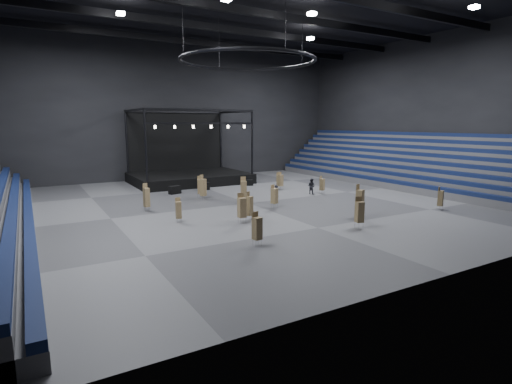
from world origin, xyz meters
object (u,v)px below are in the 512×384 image
chair_stack_11 (322,184)px  flight_case_left (175,190)px  chair_stack_0 (274,195)px  chair_stack_1 (281,180)px  crew_member (311,186)px  stage (187,171)px  chair_stack_2 (200,186)px  flight_case_right (249,183)px  flight_case_mid (204,186)px  chair_stack_9 (203,187)px  chair_stack_5 (359,211)px  man_center (276,194)px  chair_stack_10 (178,210)px  chair_stack_13 (257,228)px  chair_stack_6 (146,197)px  chair_stack_8 (440,198)px  chair_stack_12 (279,180)px  chair_stack_14 (250,205)px  chair_stack_7 (242,207)px  chair_stack_4 (360,201)px  chair_stack_3 (244,189)px

chair_stack_11 → flight_case_left: bearing=133.0°
chair_stack_0 → chair_stack_1: bearing=32.3°
chair_stack_11 → crew_member: bearing=147.0°
stage → chair_stack_2: bearing=-104.2°
flight_case_left → flight_case_right: 9.77m
flight_case_left → crew_member: 14.69m
flight_case_mid → chair_stack_9: 6.10m
flight_case_mid → chair_stack_1: chair_stack_1 is taller
chair_stack_5 → man_center: 10.83m
flight_case_right → chair_stack_10: size_ratio=0.55×
flight_case_left → chair_stack_1: chair_stack_1 is taller
chair_stack_13 → chair_stack_6: bearing=94.9°
chair_stack_13 → crew_member: bearing=33.6°
chair_stack_8 → flight_case_mid: bearing=102.5°
chair_stack_12 → chair_stack_8: bearing=-57.0°
chair_stack_14 → chair_stack_12: bearing=25.9°
crew_member → chair_stack_12: bearing=-5.4°
chair_stack_7 → crew_member: 14.51m
chair_stack_10 → man_center: size_ratio=1.13×
stage → chair_stack_1: (7.04, -11.14, -0.36)m
stage → crew_member: stage is taller
chair_stack_1 → chair_stack_4: size_ratio=0.74×
chair_stack_10 → crew_member: chair_stack_10 is taller
chair_stack_5 → chair_stack_3: bearing=116.8°
flight_case_left → flight_case_mid: flight_case_left is taller
chair_stack_10 → chair_stack_14: bearing=-10.7°
chair_stack_2 → chair_stack_5: size_ratio=0.97×
flight_case_left → flight_case_mid: bearing=12.6°
flight_case_right → chair_stack_4: size_ratio=0.39×
chair_stack_10 → chair_stack_2: bearing=68.6°
chair_stack_12 → chair_stack_6: bearing=-153.0°
chair_stack_13 → crew_member: chair_stack_13 is taller
chair_stack_0 → chair_stack_14: (-4.10, -2.83, 0.02)m
flight_case_mid → man_center: 10.88m
chair_stack_4 → chair_stack_11: bearing=45.8°
chair_stack_9 → chair_stack_10: 9.30m
chair_stack_3 → chair_stack_6: size_ratio=1.01×
stage → chair_stack_6: (-9.23, -14.83, -0.22)m
chair_stack_2 → chair_stack_6: chair_stack_6 is taller
chair_stack_9 → chair_stack_13: (-2.97, -15.72, -0.15)m
stage → crew_member: 17.36m
chair_stack_1 → chair_stack_12: chair_stack_1 is taller
chair_stack_2 → chair_stack_9: bearing=-77.5°
flight_case_right → chair_stack_11: 9.84m
chair_stack_12 → chair_stack_5: bearing=-91.7°
flight_case_right → flight_case_mid: bearing=-177.1°
crew_member → chair_stack_11: bearing=-125.8°
chair_stack_11 → chair_stack_8: bearing=-90.2°
chair_stack_3 → chair_stack_5: 12.97m
chair_stack_2 → chair_stack_6: 7.22m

